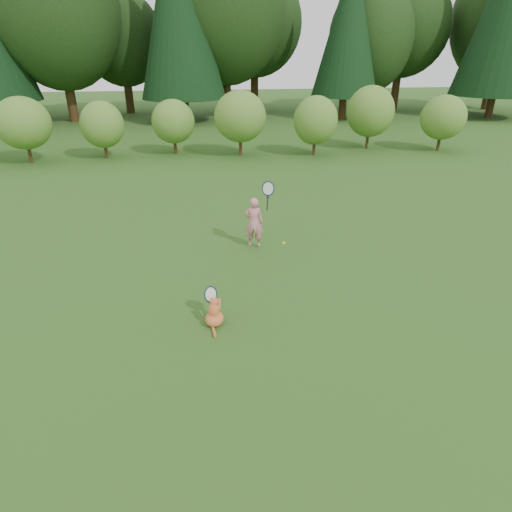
{
  "coord_description": "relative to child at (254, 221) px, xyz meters",
  "views": [
    {
      "loc": [
        -0.92,
        -6.53,
        4.25
      ],
      "look_at": [
        0.2,
        0.8,
        0.7
      ],
      "focal_mm": 30.0,
      "sensor_mm": 36.0,
      "label": 1
    }
  ],
  "objects": [
    {
      "name": "shrub_row",
      "position": [
        -0.47,
        10.2,
        0.76
      ],
      "size": [
        28.0,
        3.0,
        2.8
      ],
      "primitive_type": null,
      "color": "#4F7725",
      "rests_on": "ground"
    },
    {
      "name": "ground",
      "position": [
        -0.47,
        -2.8,
        -0.64
      ],
      "size": [
        100.0,
        100.0,
        0.0
      ],
      "primitive_type": "plane",
      "color": "#1B4914",
      "rests_on": "ground"
    },
    {
      "name": "child",
      "position": [
        0.0,
        0.0,
        0.0
      ],
      "size": [
        0.72,
        0.48,
        1.82
      ],
      "rotation": [
        0.0,
        0.0,
        2.86
      ],
      "color": "#D57F87",
      "rests_on": "ground"
    },
    {
      "name": "cat",
      "position": [
        -1.17,
        -3.12,
        -0.37
      ],
      "size": [
        0.51,
        0.78,
        0.72
      ],
      "rotation": [
        0.0,
        0.0,
        -0.34
      ],
      "color": "#D36128",
      "rests_on": "ground"
    },
    {
      "name": "tennis_ball",
      "position": [
        0.45,
        -1.22,
        -0.06
      ],
      "size": [
        0.06,
        0.06,
        0.06
      ],
      "color": "yellow",
      "rests_on": "ground"
    }
  ]
}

